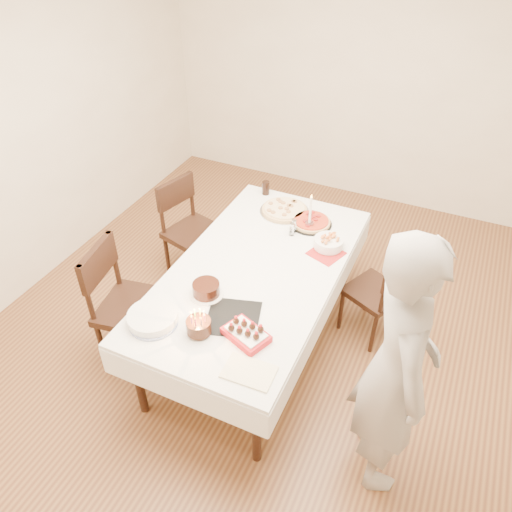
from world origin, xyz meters
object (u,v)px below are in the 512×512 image
at_px(chair_left_savory, 195,234).
at_px(person, 396,369).
at_px(chair_right_savory, 374,292).
at_px(layer_cake, 206,289).
at_px(strawberry_box, 246,334).
at_px(dining_table, 256,306).
at_px(cola_glass, 266,188).
at_px(birthday_cake, 198,322).
at_px(taper_candle, 310,212).
at_px(pasta_bowl, 328,243).
at_px(pizza_pepperoni, 311,222).
at_px(pizza_white, 284,210).
at_px(chair_left_dessert, 135,308).

distance_m(chair_left_savory, person, 2.30).
bearing_deg(chair_right_savory, layer_cake, -113.28).
bearing_deg(strawberry_box, layer_cake, 149.93).
relative_size(dining_table, cola_glass, 17.65).
xyz_separation_m(person, birthday_cake, (-1.19, -0.10, -0.06)).
bearing_deg(taper_candle, dining_table, -105.36).
bearing_deg(taper_candle, pasta_bowl, -38.72).
xyz_separation_m(chair_left_savory, pizza_pepperoni, (1.00, 0.19, 0.29)).
bearing_deg(strawberry_box, person, 1.02).
height_order(chair_left_savory, person, person).
bearing_deg(taper_candle, pizza_white, 152.31).
relative_size(pizza_white, birthday_cake, 2.63).
relative_size(pizza_white, taper_candle, 1.29).
height_order(dining_table, birthday_cake, birthday_cake).
relative_size(chair_left_savory, taper_candle, 2.97).
height_order(chair_left_savory, chair_left_dessert, chair_left_dessert).
bearing_deg(pizza_pepperoni, layer_cake, -108.07).
distance_m(taper_candle, strawberry_box, 1.28).
relative_size(chair_left_savory, layer_cake, 4.06).
relative_size(chair_right_savory, taper_candle, 2.59).
xyz_separation_m(pasta_bowl, cola_glass, (-0.76, 0.52, 0.02)).
xyz_separation_m(dining_table, chair_left_dessert, (-0.74, -0.52, 0.14)).
relative_size(chair_right_savory, pizza_pepperoni, 2.46).
bearing_deg(taper_candle, pizza_pepperoni, 96.29).
height_order(chair_right_savory, taper_candle, taper_candle).
bearing_deg(cola_glass, taper_candle, -32.92).
height_order(chair_right_savory, birthday_cake, birthday_cake).
distance_m(person, pizza_white, 1.87).
height_order(chair_right_savory, pasta_bowl, chair_right_savory).
bearing_deg(layer_cake, birthday_cake, -68.19).
xyz_separation_m(pasta_bowl, birthday_cake, (-0.45, -1.18, 0.05)).
bearing_deg(chair_left_dessert, cola_glass, -113.62).
relative_size(dining_table, taper_candle, 6.63).
relative_size(pasta_bowl, layer_cake, 0.95).
relative_size(pizza_white, cola_glass, 3.43).
bearing_deg(chair_right_savory, chair_left_savory, -155.88).
xyz_separation_m(chair_left_dessert, birthday_cake, (0.68, -0.20, 0.33)).
xyz_separation_m(pizza_pepperoni, cola_glass, (-0.53, 0.28, 0.04)).
distance_m(pizza_white, pizza_pepperoni, 0.28).
height_order(chair_right_savory, pizza_white, chair_right_savory).
bearing_deg(pizza_pepperoni, birthday_cake, -99.09).
height_order(pizza_white, pizza_pepperoni, same).
height_order(dining_table, pizza_white, pizza_white).
height_order(chair_left_savory, pasta_bowl, chair_left_savory).
height_order(pizza_pepperoni, strawberry_box, strawberry_box).
height_order(taper_candle, birthday_cake, taper_candle).
height_order(cola_glass, strawberry_box, cola_glass).
xyz_separation_m(person, pizza_white, (-1.23, 1.40, -0.13)).
height_order(pasta_bowl, layer_cake, layer_cake).
distance_m(pasta_bowl, cola_glass, 0.92).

